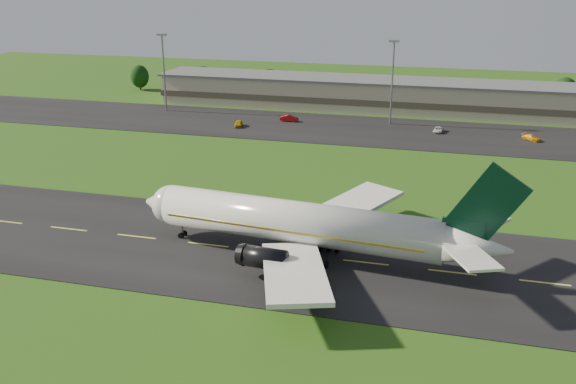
% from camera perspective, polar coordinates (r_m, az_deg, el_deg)
% --- Properties ---
extents(ground, '(360.00, 360.00, 0.00)m').
position_cam_1_polar(ground, '(86.76, -0.31, -5.53)').
color(ground, '#1F4912').
rests_on(ground, ground).
extents(taxiway, '(220.00, 30.00, 0.10)m').
position_cam_1_polar(taxiway, '(86.74, -0.31, -5.50)').
color(taxiway, black).
rests_on(taxiway, ground).
extents(apron, '(260.00, 30.00, 0.10)m').
position_cam_1_polar(apron, '(153.75, 6.85, 5.47)').
color(apron, black).
rests_on(apron, ground).
extents(airliner, '(51.26, 41.99, 15.57)m').
position_cam_1_polar(airliner, '(84.21, 1.44, -2.87)').
color(airliner, white).
rests_on(airliner, ground).
extents(terminal, '(145.00, 16.00, 8.40)m').
position_cam_1_polar(terminal, '(175.73, 10.17, 8.36)').
color(terminal, '#C3B695').
rests_on(terminal, ground).
extents(light_mast_west, '(2.40, 1.20, 20.35)m').
position_cam_1_polar(light_mast_west, '(175.02, -11.01, 11.17)').
color(light_mast_west, gray).
rests_on(light_mast_west, ground).
extents(light_mast_centre, '(2.40, 1.20, 20.35)m').
position_cam_1_polar(light_mast_centre, '(158.51, 9.29, 10.45)').
color(light_mast_centre, gray).
rests_on(light_mast_centre, ground).
extents(tree_line, '(196.47, 8.82, 9.16)m').
position_cam_1_polar(tree_line, '(185.63, 19.53, 8.34)').
color(tree_line, black).
rests_on(tree_line, ground).
extents(service_vehicle_a, '(2.66, 4.63, 1.48)m').
position_cam_1_polar(service_vehicle_a, '(156.51, -4.41, 6.09)').
color(service_vehicle_a, '#C6990B').
rests_on(service_vehicle_a, apron).
extents(service_vehicle_b, '(4.61, 1.65, 1.52)m').
position_cam_1_polar(service_vehicle_b, '(161.37, 0.11, 6.56)').
color(service_vehicle_b, maroon).
rests_on(service_vehicle_b, apron).
extents(service_vehicle_c, '(2.47, 4.50, 1.19)m').
position_cam_1_polar(service_vehicle_c, '(154.60, 13.22, 5.42)').
color(service_vehicle_c, silver).
rests_on(service_vehicle_c, apron).
extents(service_vehicle_d, '(4.43, 4.29, 1.27)m').
position_cam_1_polar(service_vehicle_d, '(153.12, 20.84, 4.54)').
color(service_vehicle_d, '#EAA10D').
rests_on(service_vehicle_d, apron).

